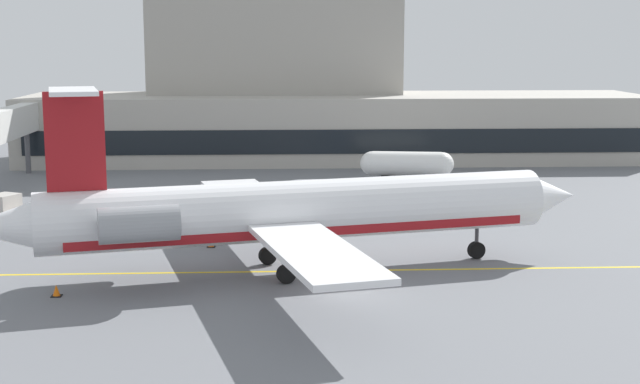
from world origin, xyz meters
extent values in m
cube|color=slate|center=(0.00, 0.00, -0.05)|extent=(120.00, 120.00, 0.10)
cube|color=yellow|center=(0.00, 4.00, 0.00)|extent=(108.00, 0.24, 0.01)
cube|color=red|center=(-1.84, 13.16, 0.00)|extent=(0.30, 8.00, 0.01)
cube|color=#ADA89E|center=(2.84, 46.37, 3.09)|extent=(58.37, 12.73, 6.18)
cube|color=#9F9A91|center=(-2.95, 49.55, 12.55)|extent=(24.04, 8.91, 12.73)
cube|color=black|center=(2.84, 39.95, 2.41)|extent=(56.04, 0.12, 2.17)
cube|color=silver|center=(-24.28, 32.90, 4.78)|extent=(1.40, 14.21, 2.40)
cylinder|color=#4C4C51|center=(-24.28, 38.50, 1.79)|extent=(0.44, 0.44, 3.58)
cylinder|color=white|center=(-1.78, 3.92, 3.13)|extent=(25.24, 8.84, 2.95)
cube|color=maroon|center=(-1.78, 3.92, 2.32)|extent=(22.71, 7.96, 0.53)
cone|color=white|center=(11.50, 7.16, 3.13)|extent=(3.84, 3.58, 2.89)
cone|color=white|center=(-15.34, 0.62, 3.13)|extent=(4.32, 3.34, 2.51)
cube|color=white|center=(-4.67, 10.37, 2.68)|extent=(5.86, 11.44, 0.28)
cube|color=white|center=(-1.38, -3.13, 2.68)|extent=(5.86, 11.44, 0.28)
cylinder|color=gray|center=(-10.18, 4.27, 3.35)|extent=(3.82, 2.41, 1.62)
cylinder|color=gray|center=(-9.08, -0.25, 3.35)|extent=(3.82, 2.41, 1.62)
cube|color=maroon|center=(-12.08, 1.41, 6.87)|extent=(2.64, 0.86, 4.53)
cube|color=white|center=(-12.08, 1.41, 9.13)|extent=(3.12, 5.07, 0.20)
cylinder|color=#3F3F44|center=(7.55, 6.19, 1.28)|extent=(0.20, 0.20, 1.20)
cylinder|color=black|center=(7.55, 6.19, 0.45)|extent=(0.96, 0.55, 0.90)
cylinder|color=#3F3F44|center=(-3.46, 5.49, 1.28)|extent=(0.20, 0.20, 1.20)
cylinder|color=black|center=(-3.46, 5.49, 0.45)|extent=(0.96, 0.55, 0.90)
cylinder|color=#3F3F44|center=(-2.55, 1.76, 1.28)|extent=(0.20, 0.20, 1.20)
cylinder|color=black|center=(-2.55, 1.76, 0.45)|extent=(0.96, 0.55, 0.90)
cube|color=#1E4CB2|center=(3.33, 21.83, 0.60)|extent=(3.09, 3.58, 0.51)
cube|color=#1A4197|center=(2.82, 21.06, 1.34)|extent=(1.88, 1.86, 0.97)
cylinder|color=black|center=(3.33, 20.44, 0.35)|extent=(0.62, 0.74, 0.70)
cylinder|color=black|center=(2.05, 21.29, 0.35)|extent=(0.62, 0.74, 0.70)
cylinder|color=black|center=(4.60, 22.36, 0.35)|extent=(0.62, 0.74, 0.70)
cylinder|color=black|center=(3.32, 23.21, 0.35)|extent=(0.62, 0.74, 0.70)
cube|color=silver|center=(-18.99, 15.82, 0.59)|extent=(4.03, 3.32, 0.48)
cube|color=#B8B1A9|center=(-19.87, 16.29, 1.38)|extent=(2.05, 2.16, 1.11)
cylinder|color=black|center=(-19.66, 17.23, 0.35)|extent=(0.75, 0.57, 0.70)
cylinder|color=black|center=(-18.32, 14.41, 0.35)|extent=(0.75, 0.57, 0.70)
cylinder|color=black|center=(-17.45, 16.08, 0.35)|extent=(0.75, 0.57, 0.70)
cylinder|color=white|center=(7.74, 33.11, 1.35)|extent=(5.94, 2.83, 2.00)
sphere|color=white|center=(10.56, 32.69, 1.35)|extent=(1.96, 1.96, 1.96)
sphere|color=white|center=(4.92, 33.54, 1.35)|extent=(1.96, 1.96, 1.96)
cube|color=#59595B|center=(6.03, 33.11, 0.17)|extent=(0.60, 1.80, 0.35)
cube|color=#59595B|center=(9.45, 33.11, 0.17)|extent=(0.60, 1.80, 0.35)
cone|color=orange|center=(-12.93, 0.08, 0.28)|extent=(0.36, 0.36, 0.55)
cube|color=black|center=(-12.93, 0.08, 0.02)|extent=(0.47, 0.47, 0.04)
cone|color=orange|center=(-6.63, 9.53, 0.28)|extent=(0.36, 0.36, 0.55)
cube|color=black|center=(-6.63, 9.53, 0.02)|extent=(0.47, 0.47, 0.04)
camera|label=1|loc=(-3.02, -39.93, 11.48)|focal=50.89mm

